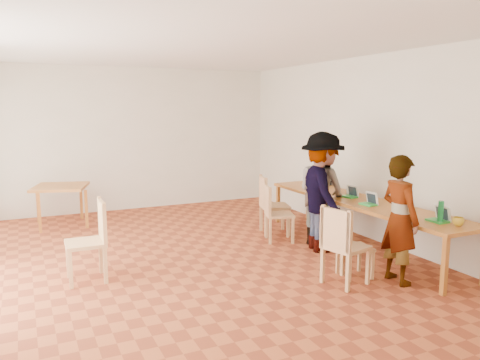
{
  "coord_description": "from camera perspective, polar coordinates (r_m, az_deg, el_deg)",
  "views": [
    {
      "loc": [
        -2.18,
        -5.93,
        2.17
      ],
      "look_at": [
        0.72,
        0.27,
        1.1
      ],
      "focal_mm": 35.0,
      "sensor_mm": 36.0,
      "label": 1
    }
  ],
  "objects": [
    {
      "name": "laptop_near",
      "position": [
        6.39,
        23.2,
        -4.18
      ],
      "size": [
        0.21,
        0.25,
        0.2
      ],
      "rotation": [
        0.0,
        0.0,
        -0.0
      ],
      "color": "green",
      "rests_on": "communal_table"
    },
    {
      "name": "person_mid",
      "position": [
        7.48,
        9.84,
        -1.49
      ],
      "size": [
        0.74,
        0.9,
        1.68
      ],
      "primitive_type": "imported",
      "rotation": [
        0.0,
        0.0,
        1.71
      ],
      "color": "gray",
      "rests_on": "ground"
    },
    {
      "name": "pink_phone",
      "position": [
        8.69,
        9.18,
        -0.59
      ],
      "size": [
        0.05,
        0.1,
        0.01
      ],
      "primitive_type": "cube",
      "color": "#CC3574",
      "rests_on": "communal_table"
    },
    {
      "name": "wall_front",
      "position": [
        2.99,
        22.8,
        -4.82
      ],
      "size": [
        6.0,
        0.1,
        3.0
      ],
      "primitive_type": "cube",
      "color": "beige",
      "rests_on": "ground"
    },
    {
      "name": "yellow_mug",
      "position": [
        6.26,
        25.06,
        -4.61
      ],
      "size": [
        0.13,
        0.13,
        0.1
      ],
      "primitive_type": "imported",
      "rotation": [
        0.0,
        0.0,
        0.02
      ],
      "color": "gold",
      "rests_on": "communal_table"
    },
    {
      "name": "communal_table",
      "position": [
        7.47,
        14.39,
        -2.74
      ],
      "size": [
        0.8,
        4.0,
        0.75
      ],
      "color": "#A46224",
      "rests_on": "ground"
    },
    {
      "name": "person_far",
      "position": [
        7.15,
        9.95,
        -1.45
      ],
      "size": [
        0.93,
        1.29,
        1.81
      ],
      "primitive_type": "imported",
      "rotation": [
        0.0,
        0.0,
        1.34
      ],
      "color": "gray",
      "rests_on": "ground"
    },
    {
      "name": "chair_spare",
      "position": [
        6.18,
        -17.37,
        -6.02
      ],
      "size": [
        0.48,
        0.48,
        0.54
      ],
      "rotation": [
        0.0,
        0.0,
        3.12
      ],
      "color": "tan",
      "rests_on": "ground"
    },
    {
      "name": "chair_empty",
      "position": [
        8.05,
        3.54,
        -2.29
      ],
      "size": [
        0.57,
        0.57,
        0.53
      ],
      "rotation": [
        0.0,
        0.0,
        -0.27
      ],
      "color": "tan",
      "rests_on": "ground"
    },
    {
      "name": "green_bottle",
      "position": [
        6.28,
        23.27,
        -3.62
      ],
      "size": [
        0.07,
        0.07,
        0.28
      ],
      "primitive_type": "cylinder",
      "color": "#127C37",
      "rests_on": "communal_table"
    },
    {
      "name": "ground",
      "position": [
        6.69,
        -4.71,
        -10.1
      ],
      "size": [
        8.0,
        8.0,
        0.0
      ],
      "primitive_type": "plane",
      "color": "#AB5029",
      "rests_on": "ground"
    },
    {
      "name": "chair_far",
      "position": [
        7.61,
        4.12,
        -3.34
      ],
      "size": [
        0.54,
        0.54,
        0.49
      ],
      "rotation": [
        0.0,
        0.0,
        -0.33
      ],
      "color": "tan",
      "rests_on": "ground"
    },
    {
      "name": "chair_near",
      "position": [
        5.83,
        12.18,
        -6.91
      ],
      "size": [
        0.56,
        0.56,
        0.52
      ],
      "rotation": [
        0.0,
        0.0,
        0.25
      ],
      "color": "tan",
      "rests_on": "ground"
    },
    {
      "name": "person_near",
      "position": [
        6.11,
        18.88,
        -4.57
      ],
      "size": [
        0.41,
        0.6,
        1.6
      ],
      "primitive_type": "imported",
      "rotation": [
        0.0,
        0.0,
        1.52
      ],
      "color": "gray",
      "rests_on": "ground"
    },
    {
      "name": "chair_mid",
      "position": [
        6.17,
        13.21,
        -7.13
      ],
      "size": [
        0.43,
        0.43,
        0.43
      ],
      "rotation": [
        0.0,
        0.0,
        -0.16
      ],
      "color": "tan",
      "rests_on": "ground"
    },
    {
      "name": "side_table",
      "position": [
        9.17,
        -21.04,
        -1.13
      ],
      "size": [
        0.9,
        0.9,
        0.75
      ],
      "rotation": [
        0.0,
        0.0,
        -0.29
      ],
      "color": "#A46224",
      "rests_on": "ground"
    },
    {
      "name": "clear_glass",
      "position": [
        7.88,
        13.08,
        -1.4
      ],
      "size": [
        0.07,
        0.07,
        0.09
      ],
      "primitive_type": "cylinder",
      "color": "silver",
      "rests_on": "communal_table"
    },
    {
      "name": "laptop_mid",
      "position": [
        7.13,
        15.57,
        -2.52
      ],
      "size": [
        0.22,
        0.24,
        0.19
      ],
      "rotation": [
        0.0,
        0.0,
        0.11
      ],
      "color": "green",
      "rests_on": "communal_table"
    },
    {
      "name": "ceiling",
      "position": [
        6.38,
        -5.07,
        16.5
      ],
      "size": [
        6.0,
        8.0,
        0.04
      ],
      "primitive_type": "cube",
      "color": "white",
      "rests_on": "wall_back"
    },
    {
      "name": "condiment_cup",
      "position": [
        7.92,
        14.02,
        -1.5
      ],
      "size": [
        0.08,
        0.08,
        0.06
      ],
      "primitive_type": "cylinder",
      "color": "white",
      "rests_on": "communal_table"
    },
    {
      "name": "wall_back",
      "position": [
        10.19,
        -12.72,
        4.9
      ],
      "size": [
        6.0,
        0.1,
        3.0
      ],
      "primitive_type": "cube",
      "color": "beige",
      "rests_on": "ground"
    },
    {
      "name": "black_pouch",
      "position": [
        8.76,
        10.2,
        -0.29
      ],
      "size": [
        0.16,
        0.26,
        0.09
      ],
      "primitive_type": "cube",
      "color": "black",
      "rests_on": "communal_table"
    },
    {
      "name": "laptop_far",
      "position": [
        7.65,
        13.39,
        -1.65
      ],
      "size": [
        0.23,
        0.25,
        0.19
      ],
      "rotation": [
        0.0,
        0.0,
        0.15
      ],
      "color": "green",
      "rests_on": "communal_table"
    },
    {
      "name": "wall_right",
      "position": [
        7.91,
        16.02,
        3.67
      ],
      "size": [
        0.1,
        8.0,
        3.0
      ],
      "primitive_type": "cube",
      "color": "beige",
      "rests_on": "ground"
    }
  ]
}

